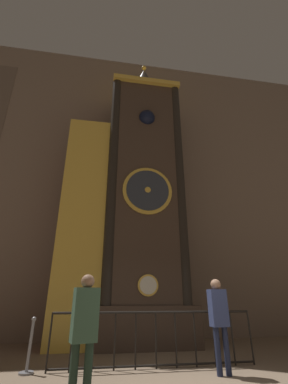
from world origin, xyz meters
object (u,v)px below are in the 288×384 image
at_px(clock_tower, 130,199).
at_px(stanchion_post, 29,355).
at_px(visitor_near, 84,326).
at_px(visitor_far, 219,315).

relative_size(clock_tower, stanchion_post, 11.31).
relative_size(visitor_near, stanchion_post, 1.69).
xyz_separation_m(clock_tower, visitor_near, (-1.07, -4.54, -3.63)).
distance_m(clock_tower, visitor_far, 5.03).
distance_m(clock_tower, stanchion_post, 5.41).
bearing_deg(clock_tower, visitor_far, -64.50).
distance_m(visitor_near, stanchion_post, 2.49).
xyz_separation_m(visitor_near, visitor_far, (2.58, 1.37, 0.04)).
height_order(clock_tower, visitor_near, clock_tower).
bearing_deg(visitor_far, visitor_near, -155.06).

